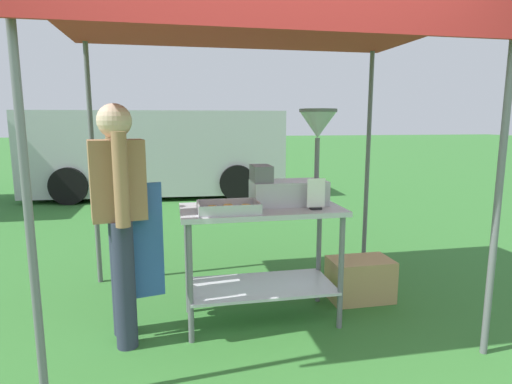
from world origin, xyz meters
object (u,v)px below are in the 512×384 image
at_px(vendor, 120,212).
at_px(supply_crate, 360,279).
at_px(donut_tray, 230,209).
at_px(donut_fryer, 296,169).
at_px(stall_canopy, 259,30).
at_px(donut_cart, 261,239).
at_px(van_silver, 158,152).
at_px(menu_sign, 316,196).

height_order(vendor, supply_crate, vendor).
bearing_deg(supply_crate, vendor, -170.53).
bearing_deg(donut_tray, donut_fryer, 20.34).
xyz_separation_m(stall_canopy, donut_cart, (0.00, -0.10, -1.50)).
xyz_separation_m(stall_canopy, van_silver, (-0.92, 5.86, -1.26)).
distance_m(donut_tray, donut_fryer, 0.61).
bearing_deg(stall_canopy, donut_tray, -138.01).
relative_size(stall_canopy, donut_tray, 6.73).
distance_m(menu_sign, vendor, 1.34).
distance_m(stall_canopy, donut_fryer, 1.03).
xyz_separation_m(stall_canopy, menu_sign, (0.37, -0.25, -1.16)).
bearing_deg(van_silver, donut_tray, -83.68).
relative_size(donut_cart, vendor, 0.73).
height_order(donut_fryer, van_silver, van_silver).
bearing_deg(van_silver, donut_cart, -81.24).
height_order(donut_tray, van_silver, van_silver).
bearing_deg(donut_fryer, donut_cart, -165.36).
bearing_deg(donut_fryer, supply_crate, 11.78).
distance_m(vendor, van_silver, 6.07).
height_order(donut_cart, van_silver, van_silver).
bearing_deg(supply_crate, van_silver, 107.52).
relative_size(vendor, supply_crate, 3.09).
height_order(donut_fryer, menu_sign, donut_fryer).
relative_size(donut_fryer, supply_crate, 1.36).
xyz_separation_m(stall_canopy, donut_fryer, (0.28, -0.03, -0.99)).
height_order(stall_canopy, donut_tray, stall_canopy).
bearing_deg(donut_tray, supply_crate, 15.81).
bearing_deg(menu_sign, donut_fryer, 110.88).
bearing_deg(van_silver, stall_canopy, -81.09).
height_order(stall_canopy, van_silver, stall_canopy).
bearing_deg(vendor, van_silver, 89.45).
bearing_deg(donut_tray, vendor, 179.14).
relative_size(donut_cart, donut_fryer, 1.65).
bearing_deg(donut_fryer, donut_tray, -159.66).
relative_size(supply_crate, van_silver, 0.10).
bearing_deg(van_silver, supply_crate, -72.48).
height_order(stall_canopy, donut_cart, stall_canopy).
height_order(donut_tray, vendor, vendor).
xyz_separation_m(vendor, van_silver, (0.06, 6.07, -0.03)).
distance_m(menu_sign, van_silver, 6.24).
bearing_deg(donut_cart, donut_fryer, 14.64).
bearing_deg(menu_sign, supply_crate, 33.35).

